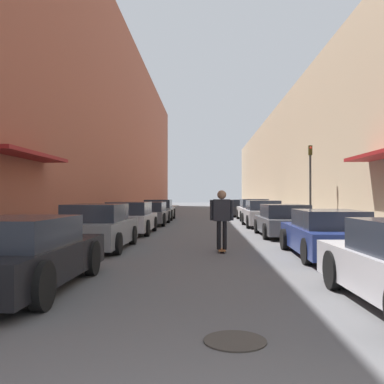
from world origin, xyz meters
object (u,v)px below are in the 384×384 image
parked_car_left_1 (98,228)px  parked_car_left_3 (149,214)px  parked_car_left_4 (159,210)px  parked_car_right_2 (284,221)px  parked_car_right_3 (262,214)px  skateboarder (222,214)px  traffic_light (310,177)px  parked_car_right_1 (327,234)px  manhole_cover (235,341)px  parked_car_left_0 (22,254)px  parked_car_right_4 (253,210)px  parked_car_right_5 (243,208)px  parked_car_left_2 (130,218)px

parked_car_left_1 → parked_car_left_3: bearing=89.3°
parked_car_left_4 → parked_car_right_2: parked_car_left_4 is taller
parked_car_left_4 → parked_car_right_3: (6.12, -6.38, 0.01)m
parked_car_left_3 → skateboarder: skateboarder is taller
traffic_light → parked_car_right_1: bearing=-101.1°
parked_car_left_4 → manhole_cover: bearing=-81.8°
traffic_light → parked_car_left_4: bearing=132.3°
parked_car_left_1 → parked_car_right_1: (6.45, -1.37, -0.05)m
parked_car_left_1 → parked_car_left_4: bearing=89.6°
parked_car_left_0 → parked_car_right_3: 16.36m
parked_car_right_4 → parked_car_left_3: bearing=-144.2°
parked_car_right_2 → skateboarder: skateboarder is taller
parked_car_left_3 → parked_car_left_4: bearing=90.1°
parked_car_right_4 → skateboarder: size_ratio=2.56×
skateboarder → parked_car_right_5: bearing=83.2°
parked_car_right_3 → traffic_light: 3.56m
skateboarder → traffic_light: traffic_light is taller
parked_car_right_3 → parked_car_right_1: bearing=-88.9°
parked_car_left_4 → parked_car_right_2: (6.25, -11.68, -0.05)m
parked_car_left_2 → parked_car_right_4: bearing=58.1°
parked_car_left_4 → skateboarder: bearing=-77.7°
parked_car_right_2 → traffic_light: size_ratio=1.13×
parked_car_left_1 → parked_car_left_4: 15.98m
parked_car_right_2 → skateboarder: bearing=-119.0°
parked_car_left_2 → parked_car_right_4: 12.09m
parked_car_left_1 → parked_car_right_2: bearing=34.0°
parked_car_right_2 → parked_car_left_4: bearing=118.1°
parked_car_left_3 → parked_car_right_2: size_ratio=1.10×
parked_car_left_4 → parked_car_right_4: parked_car_right_4 is taller
parked_car_right_1 → parked_car_right_2: 5.67m
parked_car_right_2 → traffic_light: traffic_light is taller
parked_car_left_0 → parked_car_right_2: (6.26, 9.87, -0.01)m
parked_car_left_2 → manhole_cover: (3.50, -13.32, -0.64)m
traffic_light → parked_car_left_1: bearing=-138.5°
parked_car_left_0 → parked_car_left_2: size_ratio=1.05×
parked_car_left_0 → parked_car_left_4: (0.01, 21.55, 0.04)m
parked_car_left_0 → parked_car_left_1: parked_car_left_1 is taller
parked_car_left_4 → parked_car_left_1: bearing=-90.4°
parked_car_right_3 → manhole_cover: (-2.67, -17.62, -0.65)m
parked_car_left_2 → parked_car_right_4: parked_car_right_4 is taller
skateboarder → parked_car_left_3: bearing=107.4°
parked_car_right_1 → parked_car_right_2: size_ratio=1.05×
parked_car_left_0 → manhole_cover: parked_car_left_0 is taller
parked_car_left_0 → parked_car_right_4: bearing=73.3°
parked_car_left_2 → parked_car_right_5: 16.78m
parked_car_right_5 → traffic_light: size_ratio=1.12×
parked_car_right_1 → skateboarder: bearing=162.0°
parked_car_left_1 → manhole_cover: size_ratio=5.80×
parked_car_left_3 → parked_car_right_5: bearing=58.2°
parked_car_left_0 → parked_car_right_1: size_ratio=0.95×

